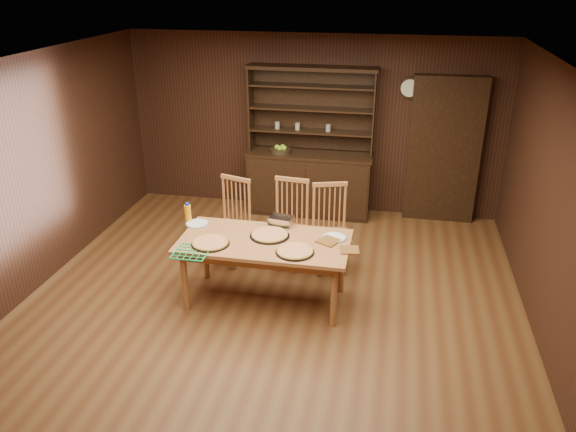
% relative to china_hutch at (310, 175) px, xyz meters
% --- Properties ---
extents(floor, '(6.00, 6.00, 0.00)m').
position_rel_china_hutch_xyz_m(floor, '(0.00, -2.75, -0.60)').
color(floor, brown).
rests_on(floor, ground).
extents(room_shell, '(6.00, 6.00, 6.00)m').
position_rel_china_hutch_xyz_m(room_shell, '(0.00, -2.75, 0.98)').
color(room_shell, beige).
rests_on(room_shell, floor).
extents(china_hutch, '(1.84, 0.52, 2.17)m').
position_rel_china_hutch_xyz_m(china_hutch, '(0.00, 0.00, 0.00)').
color(china_hutch, black).
rests_on(china_hutch, floor).
extents(doorway, '(1.00, 0.18, 2.10)m').
position_rel_china_hutch_xyz_m(doorway, '(1.90, 0.15, 0.45)').
color(doorway, black).
rests_on(doorway, floor).
extents(wall_clock, '(0.30, 0.05, 0.30)m').
position_rel_china_hutch_xyz_m(wall_clock, '(1.35, 0.20, 1.30)').
color(wall_clock, black).
rests_on(wall_clock, room_shell).
extents(dining_table, '(1.83, 0.91, 0.75)m').
position_rel_china_hutch_xyz_m(dining_table, '(-0.08, -2.55, 0.07)').
color(dining_table, '#B4743E').
rests_on(dining_table, floor).
extents(chair_left, '(0.55, 0.54, 1.08)m').
position_rel_china_hutch_xyz_m(chair_left, '(-0.70, -1.66, -0.02)').
color(chair_left, '#C57E43').
rests_on(chair_left, floor).
extents(chair_center, '(0.49, 0.47, 1.10)m').
position_rel_china_hutch_xyz_m(chair_center, '(0.01, -1.62, -0.01)').
color(chair_center, '#C57E43').
rests_on(chair_center, floor).
extents(chair_right, '(0.54, 0.53, 1.08)m').
position_rel_china_hutch_xyz_m(chair_right, '(0.52, -1.63, -0.02)').
color(chair_right, '#C57E43').
rests_on(chair_right, floor).
extents(pizza_left, '(0.41, 0.41, 0.04)m').
position_rel_china_hutch_xyz_m(pizza_left, '(-0.62, -2.75, 0.17)').
color(pizza_left, black).
rests_on(pizza_left, dining_table).
extents(pizza_right, '(0.40, 0.40, 0.04)m').
position_rel_china_hutch_xyz_m(pizza_right, '(0.29, -2.77, 0.17)').
color(pizza_right, black).
rests_on(pizza_right, dining_table).
extents(pizza_center, '(0.44, 0.44, 0.04)m').
position_rel_china_hutch_xyz_m(pizza_center, '(-0.05, -2.44, 0.17)').
color(pizza_center, black).
rests_on(pizza_center, dining_table).
extents(cooling_rack, '(0.45, 0.45, 0.02)m').
position_rel_china_hutch_xyz_m(cooling_rack, '(-0.75, -2.97, 0.16)').
color(cooling_rack, '#0DA956').
rests_on(cooling_rack, dining_table).
extents(plate_left, '(0.26, 0.26, 0.02)m').
position_rel_china_hutch_xyz_m(plate_left, '(-0.93, -2.30, 0.16)').
color(plate_left, silver).
rests_on(plate_left, dining_table).
extents(plate_right, '(0.27, 0.27, 0.02)m').
position_rel_china_hutch_xyz_m(plate_right, '(0.65, -2.35, 0.16)').
color(plate_right, silver).
rests_on(plate_right, dining_table).
extents(foil_dish, '(0.29, 0.23, 0.10)m').
position_rel_china_hutch_xyz_m(foil_dish, '(0.02, -2.13, 0.21)').
color(foil_dish, silver).
rests_on(foil_dish, dining_table).
extents(juice_bottle, '(0.08, 0.08, 0.23)m').
position_rel_china_hutch_xyz_m(juice_bottle, '(-1.06, -2.23, 0.26)').
color(juice_bottle, orange).
rests_on(juice_bottle, dining_table).
extents(pot_holder_a, '(0.22, 0.22, 0.01)m').
position_rel_china_hutch_xyz_m(pot_holder_a, '(0.84, -2.61, 0.16)').
color(pot_holder_a, '#B01814').
rests_on(pot_holder_a, dining_table).
extents(pot_holder_b, '(0.28, 0.28, 0.02)m').
position_rel_china_hutch_xyz_m(pot_holder_b, '(0.60, -2.45, 0.16)').
color(pot_holder_b, '#B01814').
rests_on(pot_holder_b, dining_table).
extents(fruit_bowl, '(0.30, 0.30, 0.12)m').
position_rel_china_hutch_xyz_m(fruit_bowl, '(-0.43, -0.07, 0.39)').
color(fruit_bowl, black).
rests_on(fruit_bowl, china_hutch).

